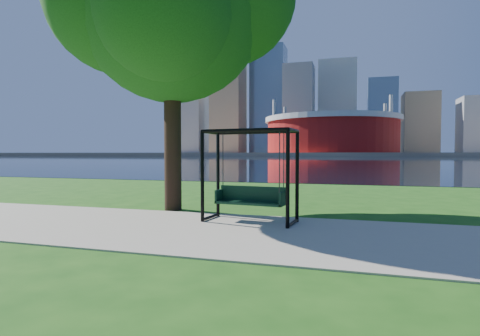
% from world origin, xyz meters
% --- Properties ---
extents(ground, '(900.00, 900.00, 0.00)m').
position_xyz_m(ground, '(0.00, 0.00, 0.00)').
color(ground, '#1E5114').
rests_on(ground, ground).
extents(path, '(120.00, 4.00, 0.03)m').
position_xyz_m(path, '(0.00, -0.50, 0.01)').
color(path, '#9E937F').
rests_on(path, ground).
extents(river, '(900.00, 180.00, 0.02)m').
position_xyz_m(river, '(0.00, 102.00, 0.01)').
color(river, black).
rests_on(river, ground).
extents(far_bank, '(900.00, 228.00, 2.00)m').
position_xyz_m(far_bank, '(0.00, 306.00, 1.00)').
color(far_bank, '#937F60').
rests_on(far_bank, ground).
extents(stadium, '(83.00, 83.00, 32.00)m').
position_xyz_m(stadium, '(-10.00, 235.00, 14.23)').
color(stadium, maroon).
rests_on(stadium, far_bank).
extents(skyline, '(392.00, 66.00, 96.50)m').
position_xyz_m(skyline, '(-4.27, 319.39, 35.89)').
color(skyline, gray).
rests_on(skyline, far_bank).
extents(swing, '(2.18, 1.11, 2.15)m').
position_xyz_m(swing, '(-0.20, 0.63, 1.04)').
color(swing, black).
rests_on(swing, ground).
extents(park_tree, '(6.71, 6.06, 8.33)m').
position_xyz_m(park_tree, '(-2.86, 1.96, 5.79)').
color(park_tree, black).
rests_on(park_tree, ground).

